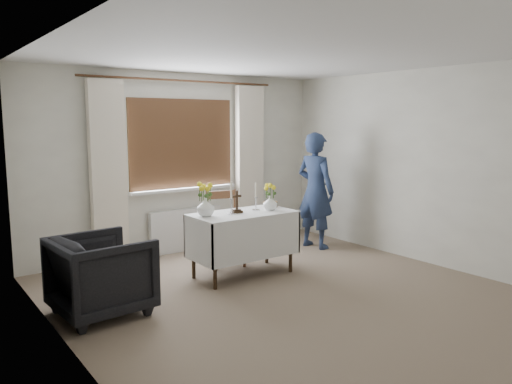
% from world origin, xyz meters
% --- Properties ---
extents(ground, '(5.00, 5.00, 0.00)m').
position_xyz_m(ground, '(0.00, 0.00, 0.00)').
color(ground, '#87745D').
rests_on(ground, ground).
extents(altar_table, '(1.24, 0.64, 0.76)m').
position_xyz_m(altar_table, '(0.00, 0.99, 0.38)').
color(altar_table, silver).
rests_on(altar_table, ground).
extents(wooden_chair, '(0.54, 0.54, 0.95)m').
position_xyz_m(wooden_chair, '(0.07, 1.48, 0.47)').
color(wooden_chair, '#53391C').
rests_on(wooden_chair, ground).
extents(armchair, '(0.91, 0.88, 0.77)m').
position_xyz_m(armchair, '(-1.78, 0.78, 0.38)').
color(armchair, black).
rests_on(armchair, ground).
extents(person, '(0.50, 0.67, 1.68)m').
position_xyz_m(person, '(1.61, 1.47, 0.84)').
color(person, navy).
rests_on(person, ground).
extents(radiator, '(1.10, 0.10, 0.60)m').
position_xyz_m(radiator, '(0.00, 2.42, 0.30)').
color(radiator, silver).
rests_on(radiator, ground).
extents(wooden_cross, '(0.14, 0.11, 0.27)m').
position_xyz_m(wooden_cross, '(-0.07, 1.02, 0.89)').
color(wooden_cross, black).
rests_on(wooden_cross, altar_table).
extents(candlestick_left, '(0.12, 0.12, 0.38)m').
position_xyz_m(candlestick_left, '(-0.16, 0.99, 0.95)').
color(candlestick_left, silver).
rests_on(candlestick_left, altar_table).
extents(candlestick_right, '(0.13, 0.13, 0.34)m').
position_xyz_m(candlestick_right, '(0.21, 1.01, 0.93)').
color(candlestick_right, silver).
rests_on(candlestick_right, altar_table).
extents(flower_vase_left, '(0.22, 0.22, 0.21)m').
position_xyz_m(flower_vase_left, '(-0.47, 1.05, 0.87)').
color(flower_vase_left, white).
rests_on(flower_vase_left, altar_table).
extents(flower_vase_right, '(0.22, 0.22, 0.18)m').
position_xyz_m(flower_vase_right, '(0.37, 0.93, 0.85)').
color(flower_vase_right, white).
rests_on(flower_vase_right, altar_table).
extents(wicker_basket, '(0.21, 0.21, 0.07)m').
position_xyz_m(wicker_basket, '(0.51, 1.12, 0.80)').
color(wicker_basket, brown).
rests_on(wicker_basket, altar_table).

